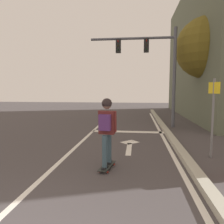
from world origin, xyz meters
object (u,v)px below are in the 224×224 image
object	(u,v)px
traffic_signal_mast	(151,59)
roadside_tree	(207,48)
street_sign_post	(213,106)
skater	(107,124)
skateboard	(107,166)

from	to	relation	value
traffic_signal_mast	roadside_tree	xyz separation A→B (m)	(2.85, 0.93, 0.64)
traffic_signal_mast	roadside_tree	bearing A→B (deg)	18.03
street_sign_post	roadside_tree	bearing A→B (deg)	75.37
skater	skateboard	bearing A→B (deg)	80.23
skateboard	roadside_tree	xyz separation A→B (m)	(4.19, 6.88, 3.91)
skateboard	roadside_tree	world-z (taller)	roadside_tree
skateboard	traffic_signal_mast	xyz separation A→B (m)	(1.35, 5.95, 3.28)
skater	traffic_signal_mast	bearing A→B (deg)	77.26
traffic_signal_mast	street_sign_post	size ratio (longest dim) A/B	2.25
traffic_signal_mast	roadside_tree	size ratio (longest dim) A/B	0.87
street_sign_post	skater	bearing A→B (deg)	-156.70
skateboard	skater	world-z (taller)	skater
skateboard	skater	distance (m)	1.00
skateboard	traffic_signal_mast	world-z (taller)	traffic_signal_mast
skater	street_sign_post	world-z (taller)	street_sign_post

